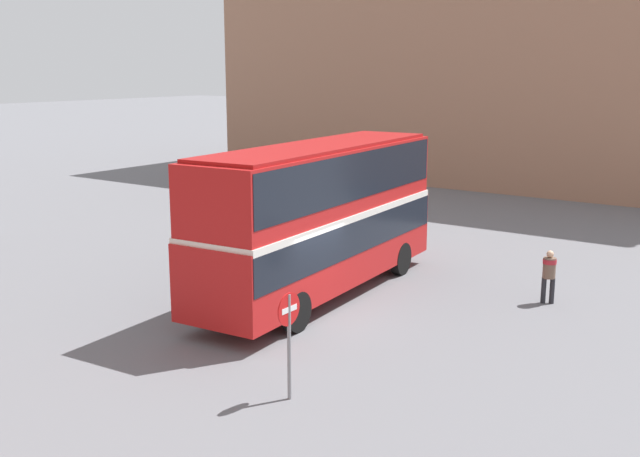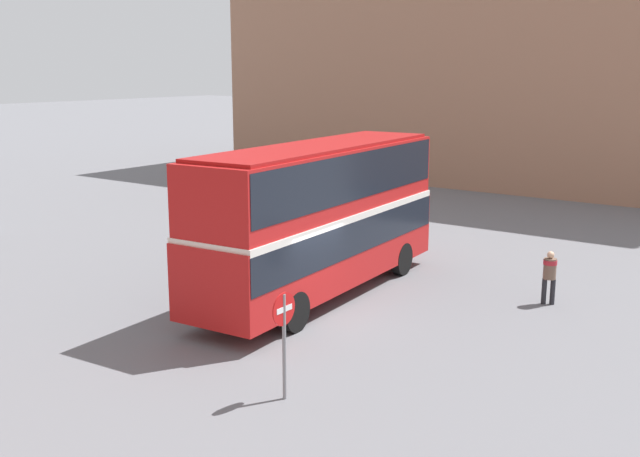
{
  "view_description": "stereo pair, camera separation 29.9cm",
  "coord_description": "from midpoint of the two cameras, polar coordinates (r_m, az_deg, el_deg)",
  "views": [
    {
      "loc": [
        -15.68,
        -11.22,
        6.68
      ],
      "look_at": [
        2.0,
        1.15,
        2.03
      ],
      "focal_mm": 42.0,
      "sensor_mm": 36.0,
      "label": 1
    },
    {
      "loc": [
        -15.5,
        -11.46,
        6.68
      ],
      "look_at": [
        2.0,
        1.15,
        2.03
      ],
      "focal_mm": 42.0,
      "sensor_mm": 36.0,
      "label": 2
    }
  ],
  "objects": [
    {
      "name": "double_decker_bus",
      "position": [
        21.95,
        -0.39,
        1.44
      ],
      "size": [
        10.44,
        3.26,
        4.51
      ],
      "rotation": [
        0.0,
        0.0,
        0.07
      ],
      "color": "red",
      "rests_on": "ground_plane"
    },
    {
      "name": "ground_plane",
      "position": [
        20.4,
        -1.01,
        -6.95
      ],
      "size": [
        240.0,
        240.0,
        0.0
      ],
      "primitive_type": "plane",
      "color": "slate"
    },
    {
      "name": "pedestrian_foreground",
      "position": [
        22.44,
        16.69,
        -3.13
      ],
      "size": [
        0.51,
        0.51,
        1.57
      ],
      "rotation": [
        0.0,
        0.0,
        3.57
      ],
      "color": "#232328",
      "rests_on": "ground_plane"
    },
    {
      "name": "no_entry_sign",
      "position": [
        15.23,
        -2.95,
        -7.49
      ],
      "size": [
        0.7,
        0.08,
        2.28
      ],
      "color": "gray",
      "rests_on": "ground_plane"
    },
    {
      "name": "building_row_right",
      "position": [
        47.24,
        13.09,
        13.71
      ],
      "size": [
        11.47,
        33.66,
        16.39
      ],
      "color": "#9E7056",
      "rests_on": "ground_plane"
    }
  ]
}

